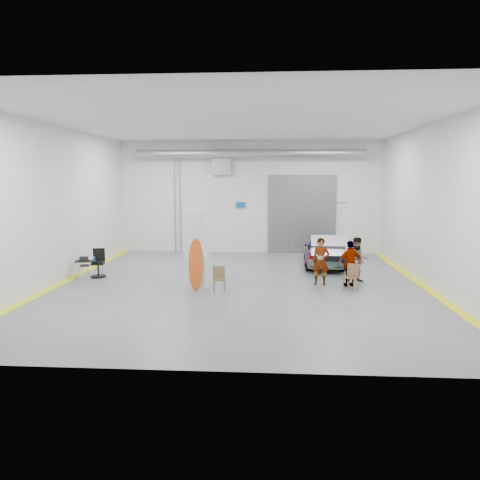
# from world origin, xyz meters

# --- Properties ---
(ground) EXTENTS (16.00, 16.00, 0.00)m
(ground) POSITION_xyz_m (0.00, 0.00, 0.00)
(ground) COLOR slate
(ground) RESTS_ON ground
(room_shell) EXTENTS (14.02, 16.18, 6.01)m
(room_shell) POSITION_xyz_m (0.24, 2.22, 4.08)
(room_shell) COLOR silver
(room_shell) RESTS_ON ground
(sedan_car) EXTENTS (2.04, 4.51, 1.28)m
(sedan_car) POSITION_xyz_m (3.58, 4.24, 0.64)
(sedan_car) COLOR white
(sedan_car) RESTS_ON ground
(person_a) EXTENTS (0.72, 0.54, 1.79)m
(person_a) POSITION_xyz_m (3.04, 0.31, 0.90)
(person_a) COLOR #926C50
(person_a) RESTS_ON ground
(person_b) EXTENTS (0.90, 0.72, 1.75)m
(person_b) POSITION_xyz_m (4.52, 0.89, 0.87)
(person_b) COLOR slate
(person_b) RESTS_ON ground
(person_c) EXTENTS (1.07, 0.63, 1.73)m
(person_c) POSITION_xyz_m (4.10, 0.08, 0.86)
(person_c) COLOR #A45836
(person_c) RESTS_ON ground
(surfboard_display) EXTENTS (0.87, 0.25, 3.08)m
(surfboard_display) POSITION_xyz_m (-1.50, -0.98, 1.25)
(surfboard_display) COLOR white
(surfboard_display) RESTS_ON ground
(folding_chair_near) EXTENTS (0.51, 0.53, 0.91)m
(folding_chair_near) POSITION_xyz_m (-0.66, -1.17, 0.28)
(folding_chair_near) COLOR brown
(folding_chair_near) RESTS_ON ground
(folding_chair_far) EXTENTS (0.61, 0.67, 0.95)m
(folding_chair_far) POSITION_xyz_m (4.03, -0.55, 0.30)
(folding_chair_far) COLOR brown
(folding_chair_far) RESTS_ON ground
(shop_stool) EXTENTS (0.38, 0.38, 0.75)m
(shop_stool) POSITION_xyz_m (-5.92, -0.20, 0.37)
(shop_stool) COLOR black
(shop_stool) RESTS_ON ground
(work_table) EXTENTS (1.12, 0.65, 0.87)m
(work_table) POSITION_xyz_m (-6.33, 1.11, 0.67)
(work_table) COLOR gray
(work_table) RESTS_ON ground
(office_chair) EXTENTS (0.61, 0.61, 1.14)m
(office_chair) POSITION_xyz_m (-5.88, 1.14, 0.50)
(office_chair) COLOR black
(office_chair) RESTS_ON ground
(trunk_lid) EXTENTS (1.49, 0.91, 0.04)m
(trunk_lid) POSITION_xyz_m (3.58, 2.28, 1.30)
(trunk_lid) COLOR silver
(trunk_lid) RESTS_ON sedan_car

